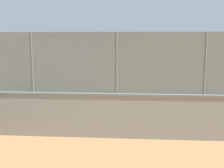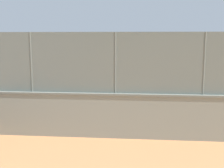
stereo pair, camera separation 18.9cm
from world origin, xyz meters
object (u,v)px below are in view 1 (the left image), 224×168
Objects in this scene: player_at_service_line at (102,75)px; player_baseline_waiting at (220,105)px; player_near_wall_returning at (74,91)px; sports_ball at (93,88)px.

player_at_service_line reaches higher than player_baseline_waiting.
player_at_service_line is 7.74m from player_near_wall_returning.
sports_ball is (7.20, -8.36, -0.74)m from player_baseline_waiting.
sports_ball is at bearing -90.40° from player_near_wall_returning.
player_near_wall_returning is 7.14× the size of sports_ball.
player_at_service_line is at bearing -94.38° from player_near_wall_returning.
player_at_service_line reaches higher than sports_ball.
sports_ball is at bearing -49.24° from player_baseline_waiting.
player_near_wall_returning is at bearing 89.60° from sports_ball.
sports_ball is at bearing 69.20° from player_at_service_line.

